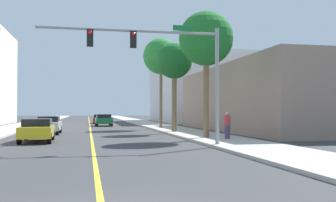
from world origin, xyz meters
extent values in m
plane|color=#38383A|center=(0.00, 42.00, 0.00)|extent=(192.00, 192.00, 0.00)
cube|color=beige|center=(-7.98, 42.00, 0.07)|extent=(3.91, 168.00, 0.15)
cube|color=#B2ADA3|center=(7.98, 42.00, 0.07)|extent=(3.91, 168.00, 0.15)
cube|color=yellow|center=(0.00, 42.00, 0.00)|extent=(0.16, 144.00, 0.01)
cube|color=gray|center=(19.17, 27.77, 3.02)|extent=(15.60, 25.24, 6.05)
cube|color=silver|center=(17.69, 56.38, 5.32)|extent=(12.65, 22.15, 10.65)
cylinder|color=gray|center=(6.43, 12.73, 3.21)|extent=(0.20, 0.20, 6.13)
cylinder|color=gray|center=(1.82, 12.73, 5.97)|extent=(9.21, 0.14, 0.14)
cube|color=black|center=(1.97, 12.73, 5.52)|extent=(0.32, 0.24, 0.84)
sphere|color=red|center=(1.97, 12.59, 5.77)|extent=(0.20, 0.20, 0.20)
cube|color=black|center=(-0.18, 12.73, 5.52)|extent=(0.32, 0.24, 0.84)
sphere|color=red|center=(-0.18, 12.59, 5.77)|extent=(0.20, 0.20, 0.20)
cube|color=#147233|center=(4.58, 12.73, 6.22)|extent=(1.10, 0.04, 0.28)
cylinder|color=brown|center=(7.40, 17.80, 3.42)|extent=(0.38, 0.38, 6.55)
sphere|color=#1E6B28|center=(7.40, 17.80, 6.70)|extent=(3.61, 3.61, 3.61)
cone|color=#1E6B28|center=(8.47, 17.97, 6.50)|extent=(0.61, 1.47, 1.56)
cone|color=#1E6B28|center=(8.09, 18.64, 6.50)|extent=(1.46, 1.32, 2.01)
cone|color=#1E6B28|center=(6.77, 18.69, 6.50)|extent=(1.40, 1.14, 2.00)
cone|color=#1E6B28|center=(6.32, 17.86, 6.50)|extent=(0.50, 1.67, 1.42)
cone|color=#1E6B28|center=(6.92, 16.83, 6.50)|extent=(1.58, 1.09, 1.42)
cone|color=#1E6B28|center=(8.11, 16.98, 6.50)|extent=(1.49, 1.45, 1.50)
cylinder|color=brown|center=(6.90, 25.26, 3.14)|extent=(0.43, 0.43, 5.98)
sphere|color=#195B23|center=(6.90, 25.26, 6.13)|extent=(3.04, 3.04, 3.04)
cone|color=#195B23|center=(7.80, 25.41, 5.93)|extent=(0.61, 1.37, 1.62)
cone|color=#195B23|center=(6.74, 26.17, 5.93)|extent=(1.51, 0.67, 1.24)
cone|color=#195B23|center=(6.00, 25.10, 5.93)|extent=(0.67, 1.56, 1.43)
cone|color=#195B23|center=(6.89, 24.35, 5.93)|extent=(1.35, 0.45, 1.25)
cylinder|color=brown|center=(7.15, 32.73, 3.85)|extent=(0.30, 0.30, 7.40)
sphere|color=#287F33|center=(7.15, 32.73, 7.55)|extent=(3.72, 3.72, 3.72)
cone|color=#287F33|center=(8.25, 32.88, 7.35)|extent=(0.63, 1.81, 1.56)
cone|color=#287F33|center=(7.50, 33.79, 7.35)|extent=(1.63, 0.91, 1.46)
cone|color=#287F33|center=(6.27, 33.42, 7.35)|extent=(1.20, 1.40, 1.93)
cone|color=#287F33|center=(6.21, 32.13, 7.35)|extent=(1.13, 1.54, 1.56)
cone|color=#287F33|center=(7.28, 31.62, 7.35)|extent=(1.54, 0.60, 1.56)
cube|color=#196638|center=(1.66, 41.78, 0.67)|extent=(2.03, 4.31, 0.70)
cube|color=black|center=(1.67, 41.57, 1.24)|extent=(1.75, 1.97, 0.43)
cylinder|color=black|center=(0.76, 43.34, 0.32)|extent=(0.24, 0.65, 0.64)
cylinder|color=black|center=(2.49, 43.38, 0.32)|extent=(0.24, 0.65, 0.64)
cylinder|color=black|center=(0.83, 40.18, 0.32)|extent=(0.24, 0.65, 0.64)
cylinder|color=black|center=(2.57, 40.22, 0.32)|extent=(0.24, 0.65, 0.64)
cube|color=gold|center=(-3.28, 18.02, 0.65)|extent=(1.97, 4.44, 0.65)
cube|color=black|center=(-3.28, 18.04, 1.19)|extent=(1.68, 2.15, 0.44)
cylinder|color=black|center=(-4.15, 19.64, 0.32)|extent=(0.24, 0.65, 0.64)
cylinder|color=black|center=(-2.52, 19.69, 0.32)|extent=(0.24, 0.65, 0.64)
cylinder|color=black|center=(-4.05, 16.35, 0.32)|extent=(0.24, 0.65, 0.64)
cylinder|color=black|center=(-2.41, 16.40, 0.32)|extent=(0.24, 0.65, 0.64)
cube|color=#BCBCC1|center=(-3.35, 26.16, 0.66)|extent=(1.76, 4.37, 0.68)
cube|color=black|center=(-3.35, 26.19, 1.22)|extent=(1.54, 2.24, 0.45)
cylinder|color=black|center=(-4.13, 27.79, 0.32)|extent=(0.22, 0.64, 0.64)
cylinder|color=black|center=(-2.58, 27.80, 0.32)|extent=(0.22, 0.64, 0.64)
cylinder|color=black|center=(-4.12, 24.53, 0.32)|extent=(0.22, 0.64, 0.64)
cylinder|color=black|center=(-2.57, 24.53, 0.32)|extent=(0.22, 0.64, 0.64)
cube|color=red|center=(1.48, 51.22, 0.63)|extent=(1.99, 3.97, 0.61)
cube|color=black|center=(1.47, 50.94, 1.13)|extent=(1.73, 1.88, 0.40)
cylinder|color=black|center=(0.63, 52.66, 0.32)|extent=(0.23, 0.64, 0.64)
cylinder|color=black|center=(2.36, 52.63, 0.32)|extent=(0.23, 0.64, 0.64)
cylinder|color=black|center=(0.59, 49.81, 0.32)|extent=(0.23, 0.64, 0.64)
cylinder|color=black|center=(2.32, 49.79, 0.32)|extent=(0.23, 0.64, 0.64)
cylinder|color=#3F3859|center=(8.33, 16.37, 0.56)|extent=(0.32, 0.32, 0.81)
cylinder|color=#B23338|center=(8.33, 16.37, 1.29)|extent=(0.38, 0.38, 0.64)
sphere|color=tan|center=(8.33, 16.37, 1.72)|extent=(0.22, 0.22, 0.22)
camera|label=1|loc=(-0.27, -6.95, 1.93)|focal=41.80mm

